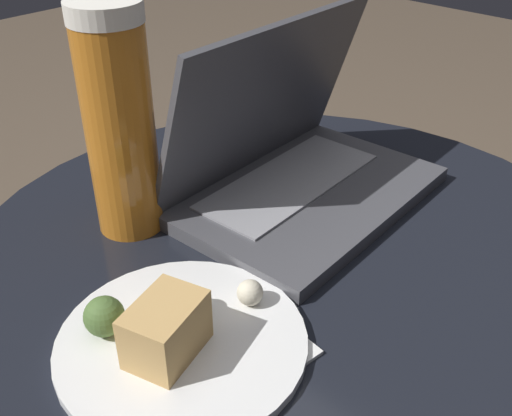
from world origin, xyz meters
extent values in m
cylinder|color=#515156|center=(0.00, 0.00, 0.25)|extent=(0.09, 0.09, 0.47)
cylinder|color=black|center=(0.00, 0.00, 0.50)|extent=(0.75, 0.75, 0.02)
cube|color=white|center=(-0.19, -0.04, 0.51)|extent=(0.20, 0.15, 0.00)
cube|color=#47474C|center=(0.09, 0.05, 0.51)|extent=(0.34, 0.23, 0.02)
cube|color=gray|center=(0.09, 0.08, 0.53)|extent=(0.26, 0.11, 0.00)
cube|color=#47474C|center=(0.09, 0.13, 0.62)|extent=(0.33, 0.09, 0.20)
cube|color=#19234C|center=(0.09, 0.12, 0.62)|extent=(0.30, 0.08, 0.18)
cylinder|color=#C6701E|center=(-0.09, 0.18, 0.62)|extent=(0.08, 0.08, 0.24)
cylinder|color=white|center=(-0.09, 0.18, 0.75)|extent=(0.08, 0.08, 0.02)
cylinder|color=white|center=(-0.18, -0.02, 0.51)|extent=(0.23, 0.23, 0.01)
cube|color=tan|center=(-0.20, -0.02, 0.54)|extent=(0.08, 0.07, 0.05)
sphere|color=#4C6B33|center=(-0.22, 0.04, 0.53)|extent=(0.04, 0.04, 0.04)
sphere|color=beige|center=(-0.11, -0.03, 0.53)|extent=(0.03, 0.03, 0.03)
sphere|color=beige|center=(-0.15, 0.00, 0.53)|extent=(0.03, 0.03, 0.03)
cube|color=#B2B2B7|center=(-0.20, -0.11, 0.51)|extent=(0.02, 0.13, 0.00)
cube|color=#B2B2B7|center=(-0.19, -0.01, 0.51)|extent=(0.03, 0.06, 0.00)
camera|label=1|loc=(-0.42, -0.33, 0.90)|focal=42.00mm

